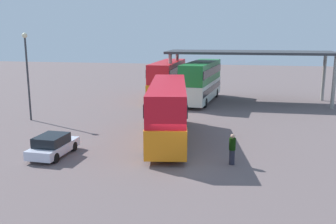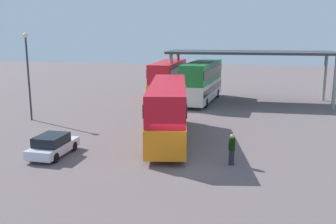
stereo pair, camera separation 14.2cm
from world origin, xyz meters
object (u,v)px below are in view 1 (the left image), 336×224
Objects in this scene: lamppost_tall at (27,66)px; double_decker_near_canopy at (168,79)px; double_decker_main at (168,109)px; double_decker_mid_row at (201,80)px; parked_hatchback at (53,146)px; pedestrian_waiting at (232,149)px.

double_decker_near_canopy is at bearing 53.04° from lamppost_tall.
double_decker_mid_row reaches higher than double_decker_main.
double_decker_main reaches higher than parked_hatchback.
lamppost_tall reaches higher than double_decker_mid_row.
double_decker_near_canopy is 22.33m from pedestrian_waiting.
parked_hatchback is 11.62m from lamppost_tall.
lamppost_tall reaches higher than double_decker_main.
double_decker_main is 3.08× the size of parked_hatchback.
lamppost_tall reaches higher than pedestrian_waiting.
lamppost_tall reaches higher than parked_hatchback.
double_decker_mid_row reaches higher than double_decker_near_canopy.
double_decker_near_canopy is at bearing 1.66° from double_decker_main.
pedestrian_waiting is (4.60, -4.38, -1.30)m from double_decker_main.
double_decker_mid_row is at bearing 68.00° from pedestrian_waiting.
double_decker_near_canopy is (2.99, 21.43, 1.66)m from parked_hatchback.
parked_hatchback is 0.51× the size of lamppost_tall.
double_decker_near_canopy is at bearing 81.71° from double_decker_mid_row.
double_decker_main reaches higher than pedestrian_waiting.
double_decker_main is 6.49m from pedestrian_waiting.
lamppost_tall is (-12.88, 3.68, 2.51)m from double_decker_main.
double_decker_mid_row is at bearing 41.00° from lamppost_tall.
lamppost_tall is at bearing 137.01° from double_decker_mid_row.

